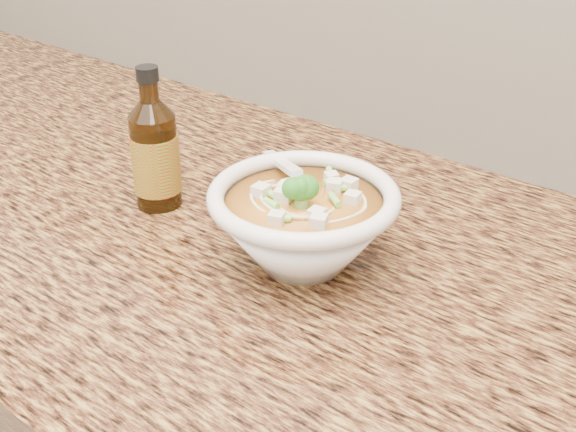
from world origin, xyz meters
The scene contains 3 objects.
counter_slab centered at (0.00, 1.68, 0.88)m, with size 4.00×0.68×0.04m, color olive.
soup_bowl centered at (0.00, 1.65, 0.95)m, with size 0.21×0.20×0.11m.
hot_sauce_bottle centered at (-0.22, 1.65, 0.96)m, with size 0.07×0.07×0.17m.
Camera 1 is at (0.38, 1.14, 1.32)m, focal length 45.00 mm.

